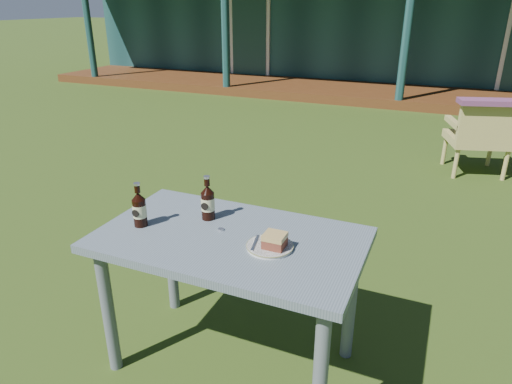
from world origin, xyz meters
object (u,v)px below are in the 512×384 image
at_px(cake_slice, 275,240).
at_px(cola_bottle_near, 208,202).
at_px(armchair_left, 481,134).
at_px(cafe_table, 230,255).
at_px(cola_bottle_far, 139,209).
at_px(plate, 270,246).

xyz_separation_m(cake_slice, cola_bottle_near, (-0.41, 0.16, 0.04)).
height_order(cake_slice, armchair_left, cake_slice).
distance_m(cafe_table, cola_bottle_far, 0.48).
relative_size(plate, cola_bottle_far, 0.95).
bearing_deg(plate, cake_slice, -13.78).
relative_size(cake_slice, cola_bottle_far, 0.43).
xyz_separation_m(cake_slice, armchair_left, (0.92, 3.50, -0.33)).
distance_m(plate, cola_bottle_near, 0.42).
bearing_deg(cake_slice, cola_bottle_near, 159.05).
bearing_deg(cola_bottle_near, plate, -21.38).
distance_m(plate, cola_bottle_far, 0.64).
bearing_deg(plate, cola_bottle_near, 158.62).
height_order(cafe_table, armchair_left, armchair_left).
relative_size(cake_slice, armchair_left, 0.12).
xyz_separation_m(plate, armchair_left, (0.95, 3.49, -0.29)).
height_order(cake_slice, cola_bottle_near, cola_bottle_near).
height_order(cafe_table, cola_bottle_far, cola_bottle_far).
relative_size(plate, cola_bottle_near, 0.92).
bearing_deg(cola_bottle_near, cake_slice, -20.95).
xyz_separation_m(cake_slice, cola_bottle_far, (-0.66, -0.04, 0.04)).
height_order(cola_bottle_far, armchair_left, cola_bottle_far).
relative_size(cola_bottle_near, cola_bottle_far, 1.02).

